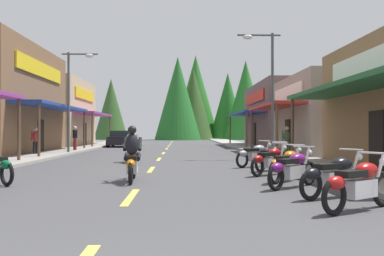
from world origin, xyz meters
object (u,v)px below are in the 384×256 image
at_px(motorcycle_parked_right_1, 335,175).
at_px(pedestrian_waiting, 287,139).
at_px(motorcycle_parked_right_3, 287,164).
at_px(rider_cruising_trailing, 132,148).
at_px(motorcycle_parked_right_0, 359,184).
at_px(rider_cruising_lead, 132,158).
at_px(streetlamp_right, 266,77).
at_px(pedestrian_strolling, 75,137).
at_px(parked_car_curbside, 121,139).
at_px(motorcycle_parked_right_5, 272,157).
at_px(motorcycle_parked_right_6, 255,155).
at_px(motorcycle_parked_right_4, 271,160).
at_px(pedestrian_browsing, 35,139).
at_px(streetlamp_left, 74,88).
at_px(motorcycle_parked_right_2, 292,168).

distance_m(motorcycle_parked_right_1, pedestrian_waiting, 15.06).
xyz_separation_m(motorcycle_parked_right_3, rider_cruising_trailing, (-5.16, 7.56, 0.17)).
distance_m(motorcycle_parked_right_0, rider_cruising_lead, 6.47).
height_order(streetlamp_right, pedestrian_strolling, streetlamp_right).
relative_size(streetlamp_right, parked_car_curbside, 1.47).
distance_m(motorcycle_parked_right_0, motorcycle_parked_right_5, 7.78).
relative_size(streetlamp_right, motorcycle_parked_right_6, 3.56).
bearing_deg(motorcycle_parked_right_4, parked_car_curbside, 63.80).
bearing_deg(pedestrian_waiting, motorcycle_parked_right_0, 165.60).
height_order(motorcycle_parked_right_1, rider_cruising_trailing, rider_cruising_trailing).
xyz_separation_m(streetlamp_right, pedestrian_strolling, (-11.29, 7.49, -3.12)).
bearing_deg(rider_cruising_trailing, pedestrian_browsing, 47.62).
xyz_separation_m(motorcycle_parked_right_3, motorcycle_parked_right_6, (-0.06, 4.87, 0.00)).
relative_size(streetlamp_left, motorcycle_parked_right_0, 3.39).
relative_size(motorcycle_parked_right_0, parked_car_curbside, 0.42).
relative_size(streetlamp_left, pedestrian_strolling, 3.59).
xyz_separation_m(motorcycle_parked_right_1, rider_cruising_trailing, (-5.46, 10.52, 0.17)).
xyz_separation_m(motorcycle_parked_right_4, rider_cruising_trailing, (-5.06, 5.80, 0.17)).
relative_size(rider_cruising_lead, rider_cruising_trailing, 1.00).
bearing_deg(motorcycle_parked_right_5, motorcycle_parked_right_0, -136.44).
xyz_separation_m(motorcycle_parked_right_1, motorcycle_parked_right_2, (-0.49, 1.62, 0.00)).
bearing_deg(motorcycle_parked_right_1, rider_cruising_lead, 115.60).
height_order(motorcycle_parked_right_3, motorcycle_parked_right_5, same).
distance_m(streetlamp_left, motorcycle_parked_right_1, 20.27).
relative_size(motorcycle_parked_right_0, pedestrian_strolling, 1.06).
distance_m(motorcycle_parked_right_3, pedestrian_browsing, 16.83).
xyz_separation_m(motorcycle_parked_right_6, pedestrian_waiting, (2.93, 7.00, 0.47)).
distance_m(rider_cruising_trailing, pedestrian_strolling, 10.83).
bearing_deg(parked_car_curbside, pedestrian_browsing, 167.43).
distance_m(motorcycle_parked_right_1, motorcycle_parked_right_4, 4.74).
relative_size(streetlamp_left, motorcycle_parked_right_3, 3.55).
relative_size(motorcycle_parked_right_5, pedestrian_waiting, 0.97).
height_order(motorcycle_parked_right_0, pedestrian_waiting, pedestrian_waiting).
relative_size(streetlamp_left, streetlamp_right, 0.97).
distance_m(motorcycle_parked_right_1, pedestrian_browsing, 19.34).
bearing_deg(parked_car_curbside, rider_cruising_lead, -171.74).
height_order(motorcycle_parked_right_0, rider_cruising_lead, rider_cruising_lead).
height_order(pedestrian_browsing, pedestrian_strolling, pedestrian_strolling).
xyz_separation_m(motorcycle_parked_right_0, motorcycle_parked_right_2, (-0.39, 3.14, 0.00)).
xyz_separation_m(motorcycle_parked_right_5, rider_cruising_trailing, (-5.42, 4.26, 0.17)).
relative_size(motorcycle_parked_right_3, pedestrian_waiting, 1.04).
bearing_deg(streetlamp_right, parked_car_curbside, 120.06).
distance_m(motorcycle_parked_right_5, pedestrian_browsing, 14.72).
relative_size(streetlamp_right, rider_cruising_lead, 2.95).
bearing_deg(motorcycle_parked_right_2, pedestrian_browsing, 84.27).
height_order(pedestrian_browsing, pedestrian_waiting, pedestrian_waiting).
xyz_separation_m(motorcycle_parked_right_0, parked_car_curbside, (-8.33, 30.53, 0.20)).
relative_size(streetlamp_left, pedestrian_browsing, 3.80).
distance_m(motorcycle_parked_right_6, parked_car_curbside, 22.66).
relative_size(motorcycle_parked_right_1, pedestrian_browsing, 1.17).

